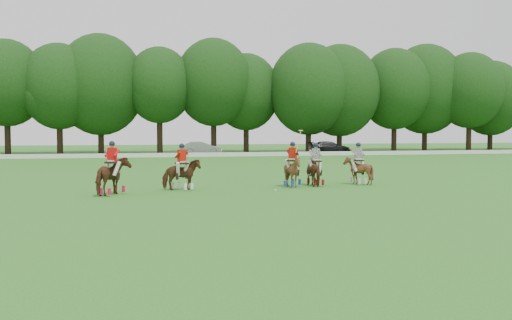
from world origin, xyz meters
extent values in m
plane|color=#2B681D|center=(0.00, 0.00, 0.00)|extent=(180.00, 180.00, 0.00)
cylinder|color=black|center=(-17.43, 48.92, 2.49)|extent=(0.70, 0.70, 4.98)
ellipsoid|color=black|center=(-17.43, 48.92, 8.28)|extent=(8.80, 8.80, 10.12)
cylinder|color=black|center=(-11.63, 48.49, 2.32)|extent=(0.70, 0.70, 4.64)
ellipsoid|color=black|center=(-11.63, 48.49, 7.95)|extent=(8.80, 8.80, 10.13)
cylinder|color=black|center=(-6.99, 49.52, 2.16)|extent=(0.70, 0.70, 4.31)
ellipsoid|color=black|center=(-6.99, 49.52, 8.31)|extent=(10.67, 10.67, 12.27)
cylinder|color=black|center=(-0.04, 48.00, 2.62)|extent=(0.70, 0.70, 5.24)
ellipsoid|color=black|center=(-0.04, 48.00, 8.26)|extent=(8.06, 8.06, 9.26)
cylinder|color=black|center=(6.63, 48.24, 2.59)|extent=(0.70, 0.70, 5.19)
ellipsoid|color=black|center=(6.63, 48.24, 8.75)|extent=(9.50, 9.50, 10.92)
cylinder|color=black|center=(11.06, 49.62, 2.24)|extent=(0.70, 0.70, 4.48)
ellipsoid|color=black|center=(11.06, 49.62, 7.71)|extent=(8.60, 8.60, 9.89)
cylinder|color=black|center=(18.54, 46.82, 2.11)|extent=(0.70, 0.70, 4.21)
ellipsoid|color=black|center=(18.54, 46.82, 8.00)|extent=(10.11, 10.11, 11.63)
cylinder|color=black|center=(23.25, 48.17, 2.03)|extent=(0.70, 0.70, 4.07)
ellipsoid|color=black|center=(23.25, 48.17, 7.99)|extent=(10.46, 10.46, 12.03)
cylinder|color=black|center=(31.16, 48.38, 2.40)|extent=(0.70, 0.70, 4.79)
ellipsoid|color=black|center=(31.16, 48.38, 8.35)|extent=(9.47, 9.47, 10.89)
cylinder|color=black|center=(36.59, 49.92, 2.22)|extent=(0.70, 0.70, 4.44)
ellipsoid|color=black|center=(36.59, 49.92, 8.51)|extent=(10.84, 10.84, 12.47)
cylinder|color=black|center=(41.42, 46.74, 2.43)|extent=(0.70, 0.70, 4.86)
ellipsoid|color=black|center=(41.42, 46.74, 8.21)|extent=(8.94, 8.94, 10.28)
cylinder|color=black|center=(46.86, 49.73, 1.95)|extent=(0.70, 0.70, 3.90)
ellipsoid|color=black|center=(46.86, 49.73, 7.38)|extent=(9.29, 9.29, 10.68)
cube|color=white|center=(0.00, 38.00, 0.22)|extent=(120.00, 0.10, 0.44)
imported|color=gray|center=(4.24, 42.50, 0.76)|extent=(4.65, 1.74, 1.52)
imported|color=black|center=(19.80, 42.50, 0.74)|extent=(5.19, 2.30, 1.48)
imported|color=#4C2714|center=(-4.92, 3.31, 0.82)|extent=(1.72, 2.13, 1.64)
cube|color=black|center=(-4.92, 3.31, 1.42)|extent=(0.66, 0.70, 0.08)
cylinder|color=tan|center=(-5.18, 3.46, 1.34)|extent=(0.13, 0.20, 1.29)
imported|color=#4C2714|center=(-1.78, 4.60, 0.73)|extent=(1.87, 1.79, 1.47)
cube|color=black|center=(-1.78, 4.60, 1.27)|extent=(0.65, 0.70, 0.08)
cylinder|color=tan|center=(-1.52, 4.74, 1.19)|extent=(0.13, 0.20, 1.29)
imported|color=#4C2714|center=(3.69, 4.81, 0.76)|extent=(1.81, 1.85, 1.53)
cube|color=black|center=(3.69, 4.81, 1.32)|extent=(0.69, 0.71, 0.08)
cylinder|color=tan|center=(3.93, 4.63, 2.24)|extent=(0.48, 0.64, 1.08)
imported|color=#4C2714|center=(5.03, 5.23, 0.72)|extent=(0.89, 1.76, 1.45)
cube|color=black|center=(5.03, 5.23, 1.25)|extent=(0.48, 0.59, 0.08)
cylinder|color=tan|center=(4.73, 5.20, 1.17)|extent=(0.04, 0.21, 1.29)
imported|color=#4C2714|center=(7.38, 5.33, 0.73)|extent=(1.20, 1.34, 1.45)
cube|color=black|center=(7.38, 5.33, 1.26)|extent=(0.45, 0.57, 0.08)
cylinder|color=tan|center=(7.08, 5.32, 1.18)|extent=(0.03, 0.21, 1.29)
sphere|color=white|center=(2.36, 3.11, 0.04)|extent=(0.09, 0.09, 0.09)
camera|label=1|loc=(-4.48, -22.06, 2.81)|focal=40.00mm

